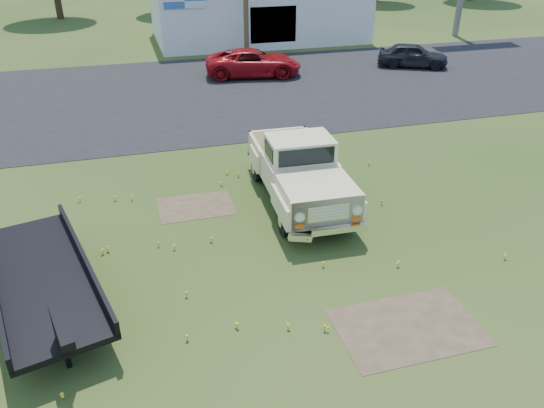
{
  "coord_description": "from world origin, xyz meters",
  "views": [
    {
      "loc": [
        -3.61,
        -10.46,
        7.63
      ],
      "look_at": [
        -0.35,
        1.0,
        1.15
      ],
      "focal_mm": 35.0,
      "sensor_mm": 36.0,
      "label": 1
    }
  ],
  "objects": [
    {
      "name": "vintage_pickup_truck",
      "position": [
        1.06,
        3.0,
        1.04
      ],
      "size": [
        2.44,
        5.79,
        2.07
      ],
      "primitive_type": null,
      "rotation": [
        0.0,
        0.0,
        -0.04
      ],
      "color": "beige",
      "rests_on": "ground"
    },
    {
      "name": "ground",
      "position": [
        0.0,
        0.0,
        0.0
      ],
      "size": [
        140.0,
        140.0,
        0.0
      ],
      "primitive_type": "plane",
      "color": "#264014",
      "rests_on": "ground"
    },
    {
      "name": "flatbed_trailer",
      "position": [
        -5.87,
        -0.07,
        0.8
      ],
      "size": [
        3.34,
        6.14,
        1.59
      ],
      "primitive_type": null,
      "rotation": [
        0.0,
        0.0,
        0.25
      ],
      "color": "black",
      "rests_on": "ground"
    },
    {
      "name": "commercial_building",
      "position": [
        6.0,
        26.99,
        2.1
      ],
      "size": [
        14.2,
        8.2,
        4.15
      ],
      "color": "beige",
      "rests_on": "ground"
    },
    {
      "name": "dark_sedan",
      "position": [
        12.47,
        16.71,
        0.67
      ],
      "size": [
        4.2,
        3.14,
        1.33
      ],
      "primitive_type": "imported",
      "rotation": [
        0.0,
        0.0,
        1.11
      ],
      "color": "black",
      "rests_on": "ground"
    },
    {
      "name": "dirt_patch_b",
      "position": [
        -2.0,
        3.5,
        0.0
      ],
      "size": [
        2.2,
        1.6,
        0.01
      ],
      "primitive_type": "cube",
      "color": "#4B3A28",
      "rests_on": "ground"
    },
    {
      "name": "dirt_patch_a",
      "position": [
        1.5,
        -3.0,
        0.0
      ],
      "size": [
        3.0,
        2.0,
        0.01
      ],
      "primitive_type": "cube",
      "color": "#4B3A28",
      "rests_on": "ground"
    },
    {
      "name": "asphalt_lot",
      "position": [
        0.0,
        15.0,
        0.0
      ],
      "size": [
        90.0,
        14.0,
        0.02
      ],
      "primitive_type": "cube",
      "color": "black",
      "rests_on": "ground"
    },
    {
      "name": "red_pickup",
      "position": [
        3.24,
        17.3,
        0.71
      ],
      "size": [
        5.4,
        3.11,
        1.42
      ],
      "primitive_type": "imported",
      "rotation": [
        0.0,
        0.0,
        1.41
      ],
      "color": "maroon",
      "rests_on": "ground"
    }
  ]
}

